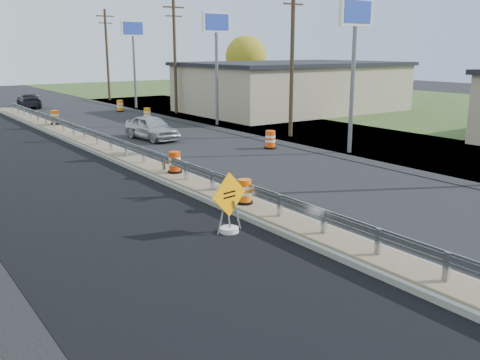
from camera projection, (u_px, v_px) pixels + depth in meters
ground at (213, 195)px, 20.25m from camera, size 140.00×140.00×0.00m
grass_verge_far at (451, 115)px, 44.94m from camera, size 40.00×120.00×0.03m
milled_overlay at (25, 164)px, 25.73m from camera, size 7.20×120.00×0.01m
median at (127, 158)px, 26.57m from camera, size 1.60×55.00×0.23m
guardrail at (118, 143)px, 27.22m from camera, size 0.10×46.15×0.72m
retail_building_near at (292, 86)px, 47.34m from camera, size 18.50×12.50×4.27m
pylon_sign_south at (355, 27)px, 26.94m from camera, size 2.20×0.30×7.90m
pylon_sign_mid at (216, 33)px, 37.27m from camera, size 2.20×0.30×7.90m
pylon_sign_north at (133, 36)px, 48.39m from camera, size 2.20×0.30×7.90m
utility_pole_smid at (292, 57)px, 32.64m from camera, size 1.90×0.26×9.40m
utility_pole_nmid at (175, 54)px, 44.55m from camera, size 1.90×0.26×9.40m
utility_pole_north at (107, 53)px, 56.46m from camera, size 1.90×0.26×9.40m
tree_far_yellow at (246, 56)px, 60.69m from camera, size 4.62×4.62×6.86m
caution_sign at (229, 217)px, 16.04m from camera, size 1.35×0.57×1.88m
barrel_median_near at (245, 192)px, 18.29m from camera, size 0.58×0.58×0.85m
barrel_median_mid at (175, 163)px, 22.87m from camera, size 0.62×0.62×0.91m
barrel_median_far at (55, 118)px, 37.54m from camera, size 0.66×0.66×0.97m
barrel_shoulder_near at (270, 140)px, 29.66m from camera, size 0.68×0.68×0.99m
barrel_shoulder_mid at (147, 114)px, 41.41m from camera, size 0.65×0.65×0.95m
barrel_shoulder_far at (120, 106)px, 47.13m from camera, size 0.68×0.68×1.00m
car_silver at (152, 128)px, 32.56m from camera, size 2.14×4.42×1.45m
car_dark_far at (29, 100)px, 50.19m from camera, size 2.47×4.81×1.34m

